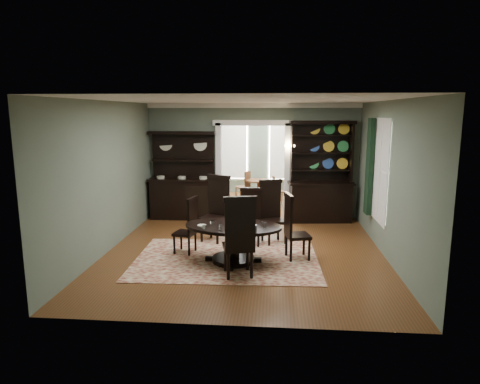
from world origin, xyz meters
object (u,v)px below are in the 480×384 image
Objects in this scene: dining_table at (233,236)px; welsh_dresser at (320,185)px; parlor_table at (259,188)px; sideboard at (183,188)px.

dining_table is 3.83m from welsh_dresser.
parlor_table is (-1.66, 2.04, -0.46)m from welsh_dresser.
sideboard is 3.59m from welsh_dresser.
welsh_dresser is at bearing 66.63° from dining_table.
sideboard is 2.94× the size of parlor_table.
dining_table is 0.76× the size of welsh_dresser.
dining_table is 3.70m from sideboard.
sideboard is (-1.67, 3.29, 0.30)m from dining_table.
welsh_dresser reaches higher than dining_table.
sideboard reaches higher than parlor_table.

